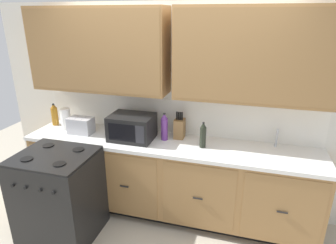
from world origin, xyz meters
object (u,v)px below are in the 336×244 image
Objects in this scene: stove_range at (59,195)px; bottle_violet at (164,127)px; microwave at (132,127)px; bottle_amber at (55,115)px; toaster at (81,125)px; paper_towel_roll at (66,119)px; bottle_dark at (203,135)px; knife_block at (179,128)px.

stove_range is 3.05× the size of bottle_violet.
bottle_amber is (-1.11, 0.15, -0.00)m from microwave.
paper_towel_roll reaches higher than toaster.
paper_towel_roll is at bearing 175.86° from microwave.
toaster is at bearing 95.50° from stove_range.
paper_towel_roll is 1.69m from bottle_dark.
paper_towel_roll is (-0.25, 0.07, 0.03)m from toaster.
bottle_amber is (-0.47, 0.16, 0.04)m from toaster.
knife_block reaches higher than toaster.
knife_block is 1.61m from bottle_amber.
microwave is 1.71× the size of toaster.
paper_towel_roll reaches higher than stove_range.
bottle_dark is 1.01× the size of bottle_amber.
stove_range is at bearing -143.56° from bottle_violet.
knife_block reaches higher than bottle_amber.
bottle_amber is (-1.61, -0.02, 0.02)m from knife_block.
knife_block is 0.18m from bottle_violet.
bottle_dark reaches higher than bottle_amber.
microwave is 0.89m from paper_towel_roll.
knife_block is (1.09, 0.79, 0.57)m from stove_range.
toaster is 0.26m from paper_towel_roll.
microwave is 1.54× the size of bottle_violet.
bottle_violet reaches higher than microwave.
microwave reaches higher than paper_towel_roll.
stove_range is 3.65× the size of paper_towel_roll.
microwave and bottle_dark have the same top height.
knife_block is (1.15, 0.18, 0.02)m from toaster.
bottle_violet reaches higher than toaster.
stove_range is 1.98× the size of microwave.
toaster is (-0.06, 0.61, 0.55)m from stove_range.
microwave is at bearing -4.14° from paper_towel_roll.
knife_block is at bearing 0.81° from bottle_amber.
bottle_amber is (-0.53, 0.77, 0.59)m from stove_range.
stove_range is at bearing -133.52° from microwave.
bottle_violet is at bearing -2.96° from bottle_amber.
bottle_amber is at bearing 175.25° from bottle_dark.
bottle_amber is at bearing 161.38° from toaster.
stove_range is at bearing -143.92° from knife_block.
stove_range is 3.39× the size of bottle_dark.
stove_range is 1.32m from bottle_violet.
stove_range is 1.62m from bottle_dark.
bottle_dark reaches higher than toaster.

